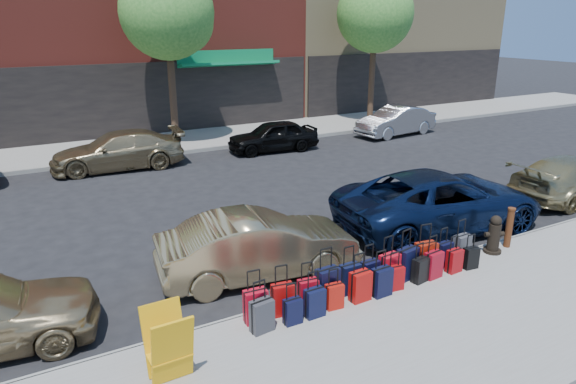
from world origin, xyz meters
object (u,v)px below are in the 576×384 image
car_far_1 (118,151)px  fire_hydrant (494,235)px  tree_center (171,15)px  car_near_2 (440,201)px  car_far_3 (396,121)px  tree_right (377,16)px  car_far_2 (273,136)px  bollard (509,227)px  display_rack (168,345)px  car_near_3 (576,178)px  suitcase_front_5 (370,274)px  car_near_1 (259,246)px

car_far_1 → fire_hydrant: bearing=31.6°
tree_center → fire_hydrant: 15.40m
car_near_2 → car_far_3: (6.62, 9.55, -0.09)m
tree_center → tree_right: 10.50m
fire_hydrant → car_far_3: bearing=81.4°
car_near_2 → car_far_1: 11.67m
fire_hydrant → car_far_2: bearing=110.7°
bollard → display_rack: bearing=-175.0°
tree_center → car_near_3: (8.42, -12.66, -4.75)m
car_far_2 → car_far_3: size_ratio=0.91×
fire_hydrant → tree_right: bearing=84.0°
suitcase_front_5 → display_rack: display_rack is taller
display_rack → car_near_3: car_near_3 is taller
bollard → display_rack: display_rack is taller
bollard → car_near_2: car_near_2 is taller
tree_center → fire_hydrant: (2.87, -14.33, -4.85)m
car_near_3 → car_far_3: (1.26, 9.81, 0.02)m
car_near_3 → suitcase_front_5: bearing=100.8°
car_near_2 → car_far_2: size_ratio=1.48×
tree_right → car_near_2: size_ratio=1.31×
display_rack → car_far_2: bearing=55.1°
tree_center → car_near_2: bearing=-76.1°
tree_center → car_far_3: size_ratio=1.77×
bollard → display_rack: (-8.29, -0.72, 0.05)m
display_rack → car_far_1: 12.67m
fire_hydrant → car_near_3: bearing=38.8°
suitcase_front_5 → tree_center: bearing=84.8°
car_near_2 → car_near_3: car_near_2 is taller
tree_center → car_near_1: tree_center is taller
fire_hydrant → display_rack: (-7.74, -0.67, 0.13)m
bollard → car_far_3: size_ratio=0.23×
display_rack → car_far_1: bearing=80.3°
tree_right → car_near_3: tree_right is taller
car_far_1 → tree_center: bearing=133.8°
car_near_3 → car_far_2: bearing=29.0°
car_far_3 → car_near_2: bearing=-41.1°
fire_hydrant → car_far_2: 11.52m
display_rack → car_near_3: bearing=8.5°
car_near_1 → car_near_2: car_near_2 is taller
car_far_3 → bollard: bearing=-35.1°
bollard → car_far_3: car_far_3 is taller
car_far_1 → tree_right: bearing=105.3°
car_near_2 → car_far_3: bearing=-28.4°
suitcase_front_5 → display_rack: bearing=-172.8°
display_rack → car_near_2: 8.36m
car_far_2 → car_near_1: bearing=-23.8°
tree_center → tree_right: bearing=0.0°
car_far_3 → fire_hydrant: bearing=-37.0°
tree_right → car_far_1: 14.57m
display_rack → car_near_1: 3.67m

